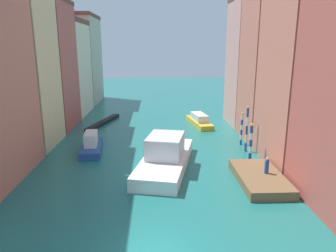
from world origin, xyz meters
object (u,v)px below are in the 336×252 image
at_px(waterfront_dock, 260,178).
at_px(mooring_pole_1, 247,129).
at_px(motorboat_0, 91,145).
at_px(motorboat_1, 199,120).
at_px(gondola_black, 103,122).
at_px(person_on_dock, 267,166).
at_px(mooring_pole_2, 242,128).
at_px(vaporetto_white, 165,156).
at_px(mooring_pole_0, 251,141).

xyz_separation_m(waterfront_dock, mooring_pole_1, (1.10, 8.19, 2.21)).
bearing_deg(mooring_pole_1, motorboat_0, 177.83).
bearing_deg(motorboat_1, gondola_black, 175.13).
xyz_separation_m(person_on_dock, gondola_black, (-17.32, 21.57, -1.21)).
height_order(person_on_dock, mooring_pole_2, mooring_pole_2).
bearing_deg(motorboat_1, mooring_pole_2, -69.86).
xyz_separation_m(waterfront_dock, mooring_pole_2, (1.21, 10.58, 1.60)).
bearing_deg(waterfront_dock, person_on_dock, 7.73).
height_order(person_on_dock, motorboat_0, person_on_dock).
distance_m(waterfront_dock, vaporetto_white, 8.84).
relative_size(mooring_pole_0, mooring_pole_2, 0.98).
bearing_deg(motorboat_0, motorboat_1, 40.33).
height_order(waterfront_dock, gondola_black, waterfront_dock).
distance_m(mooring_pole_1, gondola_black, 22.49).
height_order(mooring_pole_0, mooring_pole_1, mooring_pole_1).
relative_size(mooring_pole_2, motorboat_1, 0.50).
bearing_deg(vaporetto_white, mooring_pole_0, 12.14).
xyz_separation_m(mooring_pole_1, motorboat_1, (-3.50, 12.24, -1.94)).
xyz_separation_m(waterfront_dock, person_on_dock, (0.56, 0.08, 1.05)).
height_order(person_on_dock, vaporetto_white, vaporetto_white).
distance_m(waterfront_dock, motorboat_0, 18.32).
xyz_separation_m(person_on_dock, motorboat_0, (-16.61, 8.76, -0.67)).
xyz_separation_m(mooring_pole_1, mooring_pole_2, (0.11, 2.40, -0.61)).
bearing_deg(gondola_black, mooring_pole_0, -42.36).
bearing_deg(motorboat_1, vaporetto_white, -108.51).
distance_m(waterfront_dock, gondola_black, 27.37).
xyz_separation_m(mooring_pole_2, motorboat_1, (-3.61, 9.84, -1.33)).
relative_size(person_on_dock, mooring_pole_1, 0.28).
relative_size(mooring_pole_2, motorboat_0, 0.61).
bearing_deg(waterfront_dock, vaporetto_white, 155.03).
distance_m(mooring_pole_1, mooring_pole_2, 2.48).
relative_size(person_on_dock, gondola_black, 0.14).
distance_m(mooring_pole_1, motorboat_0, 17.25).
xyz_separation_m(mooring_pole_0, mooring_pole_2, (0.39, 4.97, 0.02)).
bearing_deg(mooring_pole_1, motorboat_1, 105.95).
bearing_deg(person_on_dock, gondola_black, 128.77).
bearing_deg(waterfront_dock, mooring_pole_0, 81.66).
bearing_deg(gondola_black, motorboat_1, -4.87).
distance_m(waterfront_dock, mooring_pole_1, 8.55).
height_order(gondola_black, motorboat_0, motorboat_0).
height_order(waterfront_dock, motorboat_0, motorboat_0).
distance_m(mooring_pole_0, gondola_black, 23.85).
height_order(mooring_pole_0, motorboat_0, mooring_pole_0).
xyz_separation_m(mooring_pole_2, motorboat_0, (-17.26, -1.75, -1.22)).
bearing_deg(person_on_dock, mooring_pole_1, 86.22).
xyz_separation_m(mooring_pole_0, gondola_black, (-17.58, 16.03, -1.73)).
relative_size(mooring_pole_0, gondola_black, 0.38).
distance_m(mooring_pole_2, gondola_black, 21.17).
distance_m(vaporetto_white, motorboat_0, 9.55).
height_order(vaporetto_white, motorboat_0, vaporetto_white).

